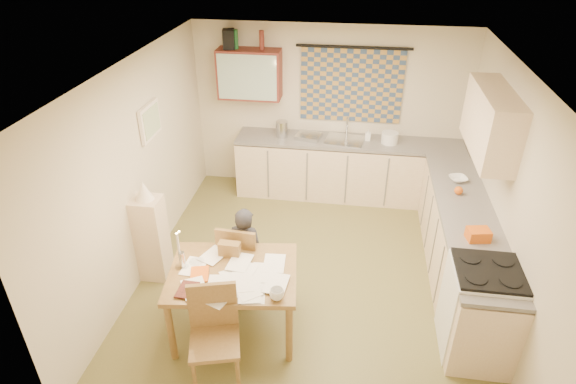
% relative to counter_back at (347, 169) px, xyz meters
% --- Properties ---
extents(floor, '(4.00, 4.50, 0.02)m').
position_rel_counter_back_xyz_m(floor, '(-0.32, -1.95, -0.46)').
color(floor, brown).
rests_on(floor, ground).
extents(ceiling, '(4.00, 4.50, 0.02)m').
position_rel_counter_back_xyz_m(ceiling, '(-0.32, -1.95, 2.06)').
color(ceiling, white).
rests_on(ceiling, floor).
extents(wall_back, '(4.00, 0.02, 2.50)m').
position_rel_counter_back_xyz_m(wall_back, '(-0.32, 0.31, 0.80)').
color(wall_back, beige).
rests_on(wall_back, floor).
extents(wall_front, '(4.00, 0.02, 2.50)m').
position_rel_counter_back_xyz_m(wall_front, '(-0.32, -4.21, 0.80)').
color(wall_front, beige).
rests_on(wall_front, floor).
extents(wall_left, '(0.02, 4.50, 2.50)m').
position_rel_counter_back_xyz_m(wall_left, '(-2.33, -1.95, 0.80)').
color(wall_left, beige).
rests_on(wall_left, floor).
extents(wall_right, '(0.02, 4.50, 2.50)m').
position_rel_counter_back_xyz_m(wall_right, '(1.69, -1.95, 0.80)').
color(wall_right, beige).
rests_on(wall_right, floor).
extents(window_blind, '(1.45, 0.03, 1.05)m').
position_rel_counter_back_xyz_m(window_blind, '(-0.02, 0.27, 1.20)').
color(window_blind, navy).
rests_on(window_blind, wall_back).
extents(curtain_rod, '(1.60, 0.04, 0.04)m').
position_rel_counter_back_xyz_m(curtain_rod, '(-0.02, 0.25, 1.75)').
color(curtain_rod, black).
rests_on(curtain_rod, wall_back).
extents(wall_cabinet, '(0.90, 0.34, 0.70)m').
position_rel_counter_back_xyz_m(wall_cabinet, '(-1.47, 0.13, 1.35)').
color(wall_cabinet, '#5C201A').
rests_on(wall_cabinet, wall_back).
extents(wall_cabinet_glass, '(0.84, 0.02, 0.64)m').
position_rel_counter_back_xyz_m(wall_cabinet_glass, '(-1.47, -0.04, 1.35)').
color(wall_cabinet_glass, '#99B2A5').
rests_on(wall_cabinet_glass, wall_back).
extents(upper_cabinet_right, '(0.34, 1.30, 0.70)m').
position_rel_counter_back_xyz_m(upper_cabinet_right, '(1.51, -1.40, 1.40)').
color(upper_cabinet_right, beige).
rests_on(upper_cabinet_right, wall_right).
extents(framed_print, '(0.04, 0.50, 0.40)m').
position_rel_counter_back_xyz_m(framed_print, '(-2.29, -1.55, 1.25)').
color(framed_print, white).
rests_on(framed_print, wall_left).
extents(print_canvas, '(0.01, 0.42, 0.32)m').
position_rel_counter_back_xyz_m(print_canvas, '(-2.27, -1.55, 1.25)').
color(print_canvas, silver).
rests_on(print_canvas, wall_left).
extents(counter_back, '(3.30, 0.62, 0.92)m').
position_rel_counter_back_xyz_m(counter_back, '(0.00, 0.00, 0.00)').
color(counter_back, beige).
rests_on(counter_back, floor).
extents(counter_right, '(0.62, 2.95, 0.92)m').
position_rel_counter_back_xyz_m(counter_right, '(1.38, -1.78, -0.00)').
color(counter_right, beige).
rests_on(counter_right, floor).
extents(stove, '(0.63, 0.63, 0.97)m').
position_rel_counter_back_xyz_m(stove, '(1.38, -2.83, 0.03)').
color(stove, white).
rests_on(stove, floor).
extents(sink, '(0.61, 0.52, 0.10)m').
position_rel_counter_back_xyz_m(sink, '(-0.06, 0.00, 0.43)').
color(sink, silver).
rests_on(sink, counter_back).
extents(tap, '(0.04, 0.04, 0.28)m').
position_rel_counter_back_xyz_m(tap, '(-0.05, 0.18, 0.61)').
color(tap, silver).
rests_on(tap, counter_back).
extents(dish_rack, '(0.41, 0.37, 0.06)m').
position_rel_counter_back_xyz_m(dish_rack, '(-0.60, -0.00, 0.50)').
color(dish_rack, silver).
rests_on(dish_rack, counter_back).
extents(kettle, '(0.24, 0.24, 0.24)m').
position_rel_counter_back_xyz_m(kettle, '(-0.99, 0.00, 0.59)').
color(kettle, silver).
rests_on(kettle, counter_back).
extents(mixing_bowl, '(0.31, 0.31, 0.16)m').
position_rel_counter_back_xyz_m(mixing_bowl, '(0.57, 0.00, 0.55)').
color(mixing_bowl, white).
rests_on(mixing_bowl, counter_back).
extents(soap_bottle, '(0.08, 0.08, 0.17)m').
position_rel_counter_back_xyz_m(soap_bottle, '(0.27, 0.05, 0.55)').
color(soap_bottle, white).
rests_on(soap_bottle, counter_back).
extents(bowl, '(0.33, 0.33, 0.05)m').
position_rel_counter_back_xyz_m(bowl, '(1.38, -1.03, 0.49)').
color(bowl, white).
rests_on(bowl, counter_right).
extents(orange_bag, '(0.25, 0.20, 0.12)m').
position_rel_counter_back_xyz_m(orange_bag, '(1.38, -2.28, 0.53)').
color(orange_bag, '#D95B11').
rests_on(orange_bag, counter_right).
extents(fruit_orange, '(0.10, 0.10, 0.10)m').
position_rel_counter_back_xyz_m(fruit_orange, '(1.33, -1.37, 0.52)').
color(fruit_orange, '#D95B11').
rests_on(fruit_orange, counter_right).
extents(speaker, '(0.20, 0.23, 0.26)m').
position_rel_counter_back_xyz_m(speaker, '(-1.75, 0.13, 1.83)').
color(speaker, black).
rests_on(speaker, wall_cabinet).
extents(bottle_green, '(0.08, 0.08, 0.26)m').
position_rel_counter_back_xyz_m(bottle_green, '(-1.65, 0.13, 1.83)').
color(bottle_green, '#195926').
rests_on(bottle_green, wall_cabinet).
extents(bottle_brown, '(0.08, 0.08, 0.26)m').
position_rel_counter_back_xyz_m(bottle_brown, '(-1.28, 0.13, 1.83)').
color(bottle_brown, '#5C201A').
rests_on(bottle_brown, wall_cabinet).
extents(dining_table, '(1.35, 1.09, 0.75)m').
position_rel_counter_back_xyz_m(dining_table, '(-1.02, -2.93, -0.07)').
color(dining_table, brown).
rests_on(dining_table, floor).
extents(chair_far, '(0.46, 0.46, 0.96)m').
position_rel_counter_back_xyz_m(chair_far, '(-1.07, -2.37, -0.15)').
color(chair_far, brown).
rests_on(chair_far, floor).
extents(chair_near, '(0.54, 0.54, 0.98)m').
position_rel_counter_back_xyz_m(chair_near, '(-1.04, -3.57, -0.15)').
color(chair_near, brown).
rests_on(chair_near, floor).
extents(person, '(0.47, 0.35, 1.14)m').
position_rel_counter_back_xyz_m(person, '(-1.02, -2.40, 0.12)').
color(person, black).
rests_on(person, floor).
extents(shelf_stand, '(0.32, 0.30, 1.06)m').
position_rel_counter_back_xyz_m(shelf_stand, '(-2.16, -2.23, 0.08)').
color(shelf_stand, beige).
rests_on(shelf_stand, floor).
extents(lampshade, '(0.20, 0.20, 0.22)m').
position_rel_counter_back_xyz_m(lampshade, '(-2.16, -2.23, 0.72)').
color(lampshade, white).
rests_on(lampshade, shelf_stand).
extents(letter_rack, '(0.22, 0.11, 0.16)m').
position_rel_counter_back_xyz_m(letter_rack, '(-1.11, -2.69, 0.38)').
color(letter_rack, brown).
rests_on(letter_rack, dining_table).
extents(mug, '(0.16, 0.16, 0.11)m').
position_rel_counter_back_xyz_m(mug, '(-0.53, -3.25, 0.35)').
color(mug, white).
rests_on(mug, dining_table).
extents(magazine, '(0.19, 0.25, 0.02)m').
position_rel_counter_back_xyz_m(magazine, '(-1.45, -3.26, 0.31)').
color(magazine, maroon).
rests_on(magazine, dining_table).
extents(book, '(0.29, 0.33, 0.02)m').
position_rel_counter_back_xyz_m(book, '(-1.41, -3.06, 0.31)').
color(book, '#D95B11').
rests_on(book, dining_table).
extents(orange_box, '(0.14, 0.12, 0.04)m').
position_rel_counter_back_xyz_m(orange_box, '(-1.26, -3.29, 0.32)').
color(orange_box, '#D95B11').
rests_on(orange_box, dining_table).
extents(eyeglasses, '(0.14, 0.07, 0.02)m').
position_rel_counter_back_xyz_m(eyeglasses, '(-0.81, -3.21, 0.31)').
color(eyeglasses, black).
rests_on(eyeglasses, dining_table).
extents(candle_holder, '(0.07, 0.07, 0.18)m').
position_rel_counter_back_xyz_m(candle_holder, '(-1.52, -2.94, 0.39)').
color(candle_holder, silver).
rests_on(candle_holder, dining_table).
extents(candle, '(0.03, 0.03, 0.22)m').
position_rel_counter_back_xyz_m(candle, '(-1.54, -2.93, 0.59)').
color(candle, white).
rests_on(candle, dining_table).
extents(candle_flame, '(0.02, 0.02, 0.02)m').
position_rel_counter_back_xyz_m(candle_flame, '(-1.52, -2.92, 0.71)').
color(candle_flame, '#FFCC66').
rests_on(candle_flame, dining_table).
extents(papers, '(1.08, 0.95, 0.03)m').
position_rel_counter_back_xyz_m(papers, '(-0.93, -3.04, 0.31)').
color(papers, white).
rests_on(papers, dining_table).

